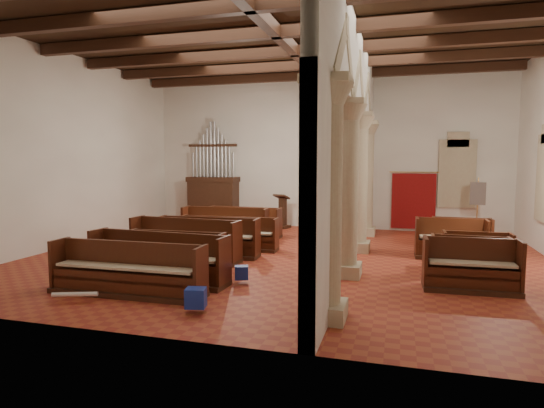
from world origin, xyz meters
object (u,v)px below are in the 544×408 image
at_px(lectern, 283,214).
at_px(nave_pew_0, 127,278).
at_px(aisle_pew_0, 471,273).
at_px(pipe_organ, 213,192).
at_px(processional_banner, 477,218).

bearing_deg(lectern, nave_pew_0, -74.58).
relative_size(nave_pew_0, aisle_pew_0, 1.72).
bearing_deg(lectern, pipe_organ, -162.68).
bearing_deg(processional_banner, lectern, -179.65).
bearing_deg(aisle_pew_0, pipe_organ, 138.32).
xyz_separation_m(nave_pew_0, aisle_pew_0, (6.72, 2.18, 0.02)).
height_order(processional_banner, aisle_pew_0, processional_banner).
bearing_deg(aisle_pew_0, processional_banner, 78.91).
distance_m(lectern, aisle_pew_0, 9.44).
distance_m(lectern, nave_pew_0, 9.55).
relative_size(pipe_organ, nave_pew_0, 1.34).
bearing_deg(pipe_organ, nave_pew_0, -76.93).
bearing_deg(nave_pew_0, aisle_pew_0, 17.19).
xyz_separation_m(lectern, aisle_pew_0, (5.93, -7.34, -0.19)).
xyz_separation_m(processional_banner, nave_pew_0, (-7.75, -8.49, -0.41)).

